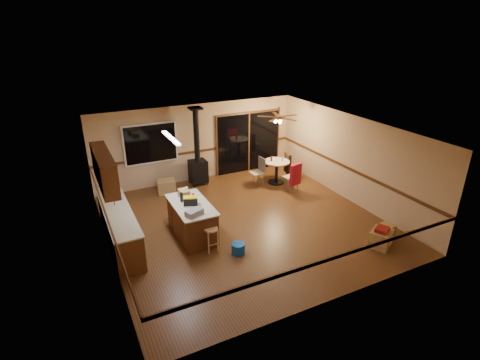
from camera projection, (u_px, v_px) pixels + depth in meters
floor at (245, 223)px, 10.21m from camera, size 7.00×7.00×0.00m
ceiling at (245, 130)px, 9.19m from camera, size 7.00×7.00×0.00m
wall_back at (198, 143)px, 12.59m from camera, size 7.00×0.00×7.00m
wall_front at (332, 246)px, 6.81m from camera, size 7.00×0.00×7.00m
wall_left at (104, 206)px, 8.27m from camera, size 0.00×7.00×7.00m
wall_right at (350, 159)px, 11.13m from camera, size 0.00×7.00×7.00m
chair_rail at (245, 189)px, 9.82m from camera, size 7.00×7.00×0.08m
window at (151, 144)px, 11.82m from camera, size 1.72×0.10×1.32m
sliding_door at (249, 143)px, 13.42m from camera, size 2.52×0.10×2.10m
lower_cabinets at (119, 227)px, 9.15m from camera, size 0.60×3.00×0.86m
countertop at (117, 211)px, 8.97m from camera, size 0.64×3.04×0.04m
upper_cabinets at (104, 169)px, 8.69m from camera, size 0.35×2.00×0.80m
kitchen_island at (192, 220)px, 9.42m from camera, size 0.88×1.68×0.90m
wood_stove at (198, 164)px, 12.36m from camera, size 0.55×0.50×2.52m
ceiling_fan at (279, 119)px, 11.86m from camera, size 0.24×0.24×0.55m
fluorescent_strip at (171, 138)px, 8.72m from camera, size 0.10×1.20×0.04m
toolbox_grey at (194, 212)px, 8.71m from camera, size 0.47×0.36×0.13m
toolbox_black at (191, 201)px, 9.18m from camera, size 0.38×0.29×0.19m
toolbox_yellow_lid at (190, 197)px, 9.13m from camera, size 0.39×0.29×0.03m
box_on_island at (184, 194)px, 9.56m from camera, size 0.25×0.33×0.21m
bottle_dark at (181, 197)px, 9.32m from camera, size 0.09×0.09×0.25m
bottle_pink at (193, 197)px, 9.33m from camera, size 0.09×0.09×0.24m
bottle_white at (187, 191)px, 9.74m from camera, size 0.09×0.09×0.20m
bar_stool at (211, 239)px, 8.87m from camera, size 0.40×0.40×0.60m
blue_bucket at (238, 249)px, 8.81m from camera, size 0.32×0.32×0.27m
dining_table at (277, 168)px, 12.52m from camera, size 0.85×0.85×0.78m
glass_red at (272, 158)px, 12.41m from camera, size 0.08×0.08×0.17m
glass_cream at (282, 159)px, 12.43m from camera, size 0.06×0.06×0.13m
chair_left at (260, 168)px, 12.34m from camera, size 0.42×0.42×0.51m
chair_near at (295, 174)px, 11.83m from camera, size 0.51×0.54×0.70m
chair_right at (288, 163)px, 12.78m from camera, size 0.54×0.51×0.70m
box_under_window at (166, 186)px, 11.89m from camera, size 0.61×0.52×0.44m
box_corner_a at (381, 238)px, 9.08m from camera, size 0.69×0.66×0.41m
box_corner_b at (386, 231)px, 9.50m from camera, size 0.44×0.39×0.32m
box_small_red at (382, 229)px, 8.98m from camera, size 0.43×0.40×0.09m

